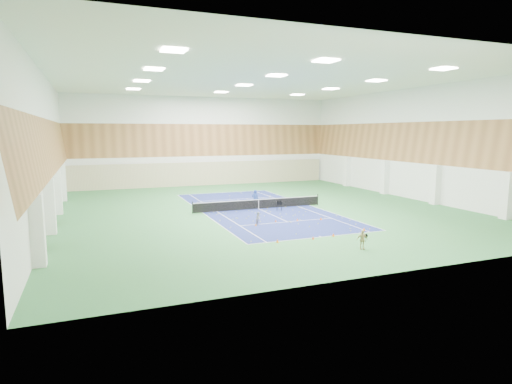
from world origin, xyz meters
TOP-DOWN VIEW (x-y plane):
  - ground at (0.00, 0.00)m, footprint 40.00×40.00m
  - room_shell at (0.00, 0.00)m, footprint 36.00×40.00m
  - wood_cladding at (0.00, 0.00)m, footprint 36.00×40.00m
  - ceiling_light_grid at (0.00, 0.00)m, footprint 21.40×25.40m
  - court_surface at (0.00, 0.00)m, footprint 10.97×23.77m
  - tennis_balls_scatter at (0.00, 0.00)m, footprint 10.57×22.77m
  - tennis_net at (0.00, 0.00)m, footprint 12.80×0.10m
  - back_curtain at (0.00, 19.75)m, footprint 35.40×0.16m
  - door_left_a at (-17.92, -8.00)m, footprint 0.08×1.80m
  - door_left_b at (-17.92, 0.00)m, footprint 0.08×1.80m
  - coach at (-0.14, 0.60)m, footprint 0.74×0.60m
  - child_court at (-2.58, -6.47)m, footprint 0.63×0.62m
  - child_apron at (0.83, -15.52)m, footprint 0.76×0.43m
  - ball_cart at (1.45, -1.57)m, footprint 0.66×0.66m
  - cone_svc_a at (-2.96, -6.88)m, footprint 0.19×0.19m
  - cone_svc_b at (-0.88, -6.03)m, footprint 0.17×0.17m
  - cone_svc_c at (0.95, -6.29)m, footprint 0.19×0.19m
  - cone_svc_d at (2.95, -6.70)m, footprint 0.22×0.22m
  - cone_base_a at (-3.45, -12.11)m, footprint 0.20×0.20m
  - cone_base_b at (-0.81, -12.20)m, footprint 0.19×0.19m
  - cone_base_c at (0.92, -11.99)m, footprint 0.21×0.21m
  - cone_base_d at (3.96, -11.33)m, footprint 0.23×0.23m

SIDE VIEW (x-z plane):
  - ground at x=0.00m, z-range 0.00..0.00m
  - court_surface at x=0.00m, z-range 0.00..0.01m
  - tennis_balls_scatter at x=0.00m, z-range 0.01..0.08m
  - cone_svc_b at x=-0.88m, z-range 0.00..0.19m
  - cone_svc_a at x=-2.96m, z-range 0.00..0.20m
  - cone_svc_c at x=0.95m, z-range 0.00..0.21m
  - cone_base_b at x=-0.81m, z-range 0.00..0.21m
  - cone_base_a at x=-3.45m, z-range 0.00..0.22m
  - cone_base_c at x=0.92m, z-range 0.00..0.23m
  - cone_svc_d at x=2.95m, z-range 0.00..0.24m
  - cone_base_d at x=3.96m, z-range 0.00..0.25m
  - ball_cart at x=1.45m, z-range 0.00..0.89m
  - child_court at x=-2.58m, z-range 0.00..1.02m
  - tennis_net at x=0.00m, z-range 0.00..1.10m
  - child_apron at x=0.83m, z-range 0.00..1.23m
  - coach at x=-0.14m, z-range 0.00..1.77m
  - door_left_a at x=-17.92m, z-range 0.00..2.20m
  - door_left_b at x=-17.92m, z-range 0.00..2.20m
  - back_curtain at x=0.00m, z-range 0.00..3.20m
  - room_shell at x=0.00m, z-range 0.00..12.00m
  - wood_cladding at x=0.00m, z-range 4.00..12.00m
  - ceiling_light_grid at x=0.00m, z-range 11.89..11.95m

